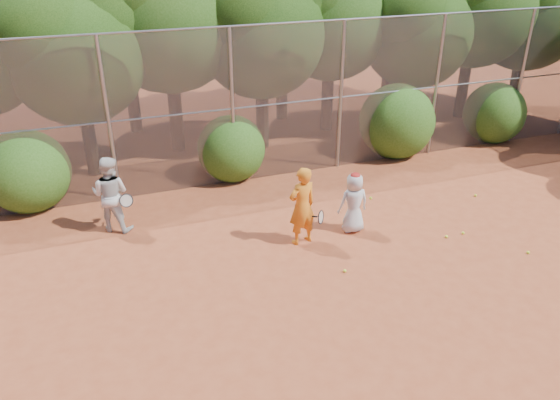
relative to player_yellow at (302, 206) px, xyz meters
name	(u,v)px	position (x,y,z in m)	size (l,w,h in m)	color
ground	(379,304)	(0.51, -2.49, -0.87)	(80.00, 80.00, 0.00)	#964021
fence_back	(266,103)	(0.39, 3.51, 1.18)	(20.05, 0.09, 4.03)	gray
tree_2	(75,40)	(-3.94, 5.34, 2.71)	(3.99, 3.47, 5.47)	black
tree_4	(262,19)	(1.06, 5.75, 2.89)	(4.19, 3.64, 5.73)	black
tree_5	(332,1)	(3.57, 6.55, 3.17)	(4.51, 3.92, 6.17)	black
tree_6	(419,21)	(6.06, 5.54, 2.60)	(3.86, 3.36, 5.29)	black
tree_8	(532,2)	(10.56, 5.85, 2.94)	(4.25, 3.70, 5.82)	black
bush_0	(26,168)	(-5.49, 3.81, 0.13)	(2.00, 2.00, 2.00)	#254E13
bush_1	(231,146)	(-0.49, 3.81, 0.03)	(1.80, 1.80, 1.80)	#254E13
bush_2	(397,118)	(4.51, 3.81, 0.23)	(2.20, 2.20, 2.20)	#254E13
bush_3	(495,110)	(8.01, 3.81, 0.08)	(1.90, 1.90, 1.90)	#254E13
player_yellow	(302,206)	(0.00, 0.00, 0.00)	(0.83, 0.60, 1.75)	orange
player_teen	(354,202)	(1.25, 0.09, -0.17)	(0.69, 0.46, 1.41)	silver
player_white	(110,194)	(-3.73, 1.97, -0.01)	(1.05, 0.98, 1.73)	silver
ball_0	(528,252)	(4.26, -2.05, -0.84)	(0.07, 0.07, 0.07)	#CAE329
ball_1	(446,237)	(3.05, -0.93, -0.84)	(0.07, 0.07, 0.07)	#CAE329
ball_3	(463,233)	(3.49, -0.92, -0.84)	(0.07, 0.07, 0.07)	#CAE329
ball_4	(345,271)	(0.38, -1.36, -0.84)	(0.07, 0.07, 0.07)	#CAE329
ball_5	(475,195)	(4.95, 0.55, -0.84)	(0.07, 0.07, 0.07)	#CAE329
ball_6	(344,223)	(1.20, 0.37, -0.84)	(0.07, 0.07, 0.07)	#CAE329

